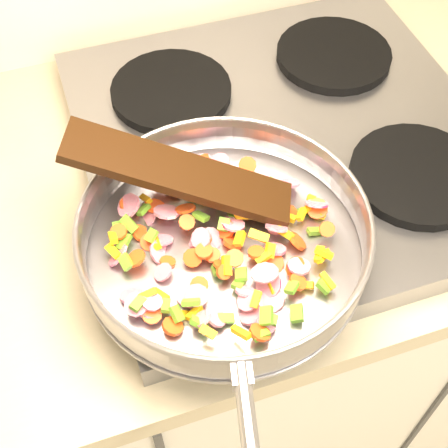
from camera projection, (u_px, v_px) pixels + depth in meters
name	position (u px, v px, depth m)	size (l,w,h in m)	color
cooktop	(286.00, 144.00, 0.95)	(0.60, 0.60, 0.04)	#939399
grate_fl	(229.00, 226.00, 0.82)	(0.19, 0.19, 0.02)	black
grate_fr	(417.00, 175.00, 0.87)	(0.19, 0.19, 0.02)	black
grate_bl	(171.00, 91.00, 0.98)	(0.19, 0.19, 0.02)	black
grate_br	(334.00, 55.00, 1.03)	(0.19, 0.19, 0.02)	black
saute_pan	(224.00, 236.00, 0.76)	(0.40, 0.56, 0.06)	#9E9EA5
vegetable_heap	(220.00, 240.00, 0.77)	(0.30, 0.30, 0.05)	#BD1249
wooden_spatula	(180.00, 174.00, 0.77)	(0.29, 0.07, 0.01)	black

